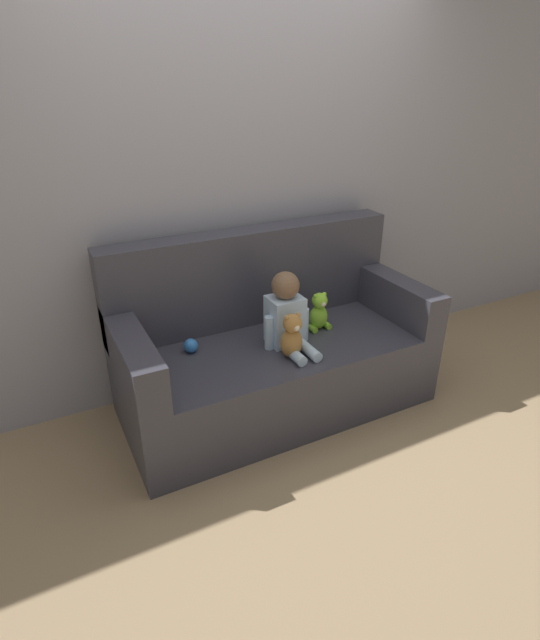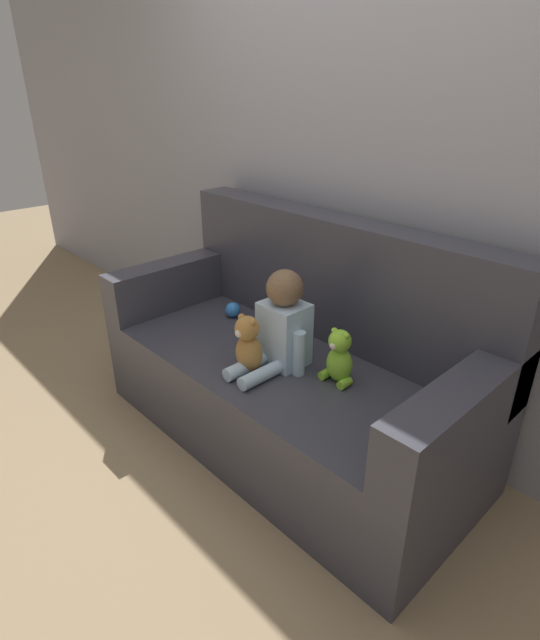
{
  "view_description": "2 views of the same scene",
  "coord_description": "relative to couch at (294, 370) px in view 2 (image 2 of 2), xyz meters",
  "views": [
    {
      "loc": [
        -1.23,
        -2.29,
        1.88
      ],
      "look_at": [
        -0.05,
        -0.02,
        0.61
      ],
      "focal_mm": 28.0,
      "sensor_mm": 36.0,
      "label": 1
    },
    {
      "loc": [
        1.41,
        -1.42,
        1.61
      ],
      "look_at": [
        0.04,
        -0.13,
        0.7
      ],
      "focal_mm": 28.0,
      "sensor_mm": 36.0,
      "label": 2
    }
  ],
  "objects": [
    {
      "name": "ground_plane",
      "position": [
        0.0,
        -0.07,
        -0.36
      ],
      "size": [
        12.0,
        12.0,
        0.0
      ],
      "primitive_type": "plane",
      "color": "#9E8460"
    },
    {
      "name": "plush_toy_side",
      "position": [
        0.3,
        -0.05,
        0.21
      ],
      "size": [
        0.14,
        0.11,
        0.24
      ],
      "color": "#8CD133",
      "rests_on": "couch"
    },
    {
      "name": "person_baby",
      "position": [
        0.03,
        -0.12,
        0.28
      ],
      "size": [
        0.28,
        0.38,
        0.44
      ],
      "color": "silver",
      "rests_on": "couch"
    },
    {
      "name": "couch",
      "position": [
        0.0,
        0.0,
        0.0
      ],
      "size": [
        1.85,
        0.84,
        1.05
      ],
      "color": "#383842",
      "rests_on": "ground_plane"
    },
    {
      "name": "wall_back",
      "position": [
        0.0,
        0.44,
        0.94
      ],
      "size": [
        8.0,
        0.05,
        2.6
      ],
      "color": "#93939E",
      "rests_on": "ground_plane"
    },
    {
      "name": "teddy_bear_brown",
      "position": [
        -0.02,
        -0.27,
        0.23
      ],
      "size": [
        0.13,
        0.12,
        0.27
      ],
      "color": "#AD7A3D",
      "rests_on": "couch"
    },
    {
      "name": "toy_ball",
      "position": [
        -0.5,
        0.04,
        0.14
      ],
      "size": [
        0.08,
        0.08,
        0.08
      ],
      "color": "#337FDB",
      "rests_on": "couch"
    }
  ]
}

